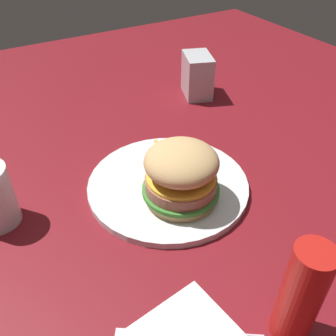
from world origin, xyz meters
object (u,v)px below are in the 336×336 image
object	(u,v)px
plate	(168,185)
ketchup_bottle	(301,295)
sandwich	(181,174)
napkin_dispenser	(197,75)
fries_pile	(164,158)

from	to	relation	value
plate	ketchup_bottle	world-z (taller)	ketchup_bottle
plate	ketchup_bottle	distance (m)	0.30
plate	sandwich	distance (m)	0.07
plate	napkin_dispenser	world-z (taller)	napkin_dispenser
sandwich	ketchup_bottle	size ratio (longest dim) A/B	0.88
plate	napkin_dispenser	bearing A→B (deg)	-41.74
ketchup_bottle	sandwich	bearing A→B (deg)	-1.30
napkin_dispenser	ketchup_bottle	distance (m)	0.61
plate	sandwich	bearing A→B (deg)	177.21
napkin_dispenser	ketchup_bottle	xyz separation A→B (m)	(-0.56, 0.25, 0.02)
plate	ketchup_bottle	xyz separation A→B (m)	(-0.29, 0.01, 0.06)
fries_pile	ketchup_bottle	size ratio (longest dim) A/B	0.72
plate	ketchup_bottle	size ratio (longest dim) A/B	1.94
plate	napkin_dispenser	xyz separation A→B (m)	(0.27, -0.24, 0.04)
sandwich	napkin_dispenser	size ratio (longest dim) A/B	1.25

